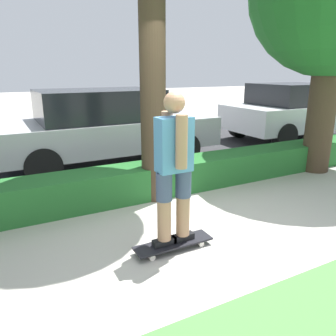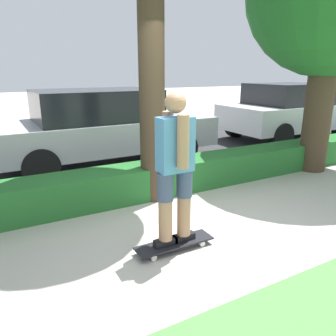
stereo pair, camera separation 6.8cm
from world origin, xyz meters
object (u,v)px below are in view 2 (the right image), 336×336
skateboard (175,243)px  skater_person (175,167)px  parked_car_middle (102,126)px  parked_car_rear (289,110)px

skateboard → skater_person: bearing=3.6°
skater_person → parked_car_middle: size_ratio=0.35×
skateboard → parked_car_middle: parked_car_middle is taller
skateboard → skater_person: 0.87m
skateboard → parked_car_middle: (0.42, 3.80, 0.72)m
skater_person → skateboard: bearing=-176.4°
parked_car_middle → skater_person: bearing=-97.0°
parked_car_middle → parked_car_rear: bearing=-0.8°
skater_person → parked_car_rear: (5.87, 3.78, -0.15)m
skateboard → parked_car_middle: size_ratio=0.19×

